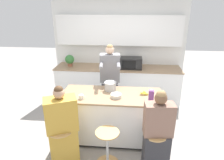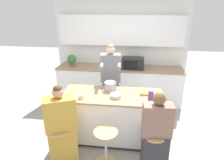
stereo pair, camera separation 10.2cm
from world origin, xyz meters
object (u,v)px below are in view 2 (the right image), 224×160
object	(u,v)px
bar_stool_leftmost	(61,144)
potted_plant	(72,59)
fruit_bowl	(116,96)
coffee_cup_near	(81,96)
cooking_pot	(111,86)
kitchen_island	(111,116)
person_wrapped_blanket	(62,127)
bar_stool_rightmost	(153,149)
person_seated_near	(156,136)
microwave	(133,63)
person_cooking	(111,85)
juice_carton	(151,97)
bar_stool_center	(106,147)
banana_bunch	(144,94)

from	to	relation	value
bar_stool_leftmost	potted_plant	world-z (taller)	potted_plant
fruit_bowl	coffee_cup_near	size ratio (longest dim) A/B	1.71
cooking_pot	kitchen_island	bearing A→B (deg)	-77.53
bar_stool_leftmost	person_wrapped_blanket	bearing A→B (deg)	59.23
person_wrapped_blanket	kitchen_island	bearing A→B (deg)	20.41
bar_stool_rightmost	fruit_bowl	bearing A→B (deg)	138.62
cooking_pot	person_seated_near	bearing A→B (deg)	-47.57
cooking_pot	microwave	world-z (taller)	microwave
person_cooking	juice_carton	bearing A→B (deg)	-54.47
bar_stool_leftmost	person_wrapped_blanket	distance (m)	0.29
potted_plant	bar_stool_center	bearing A→B (deg)	-61.91
microwave	cooking_pot	bearing A→B (deg)	-105.24
coffee_cup_near	potted_plant	xyz separation A→B (m)	(-0.74, 1.85, 0.13)
bar_stool_center	cooking_pot	distance (m)	1.12
bar_stool_leftmost	bar_stool_center	xyz separation A→B (m)	(0.73, 0.02, 0.00)
person_wrapped_blanket	fruit_bowl	distance (m)	1.04
juice_carton	cooking_pot	bearing A→B (deg)	150.21
kitchen_island	potted_plant	xyz separation A→B (m)	(-1.25, 1.63, 0.63)
bar_stool_leftmost	fruit_bowl	world-z (taller)	fruit_bowl
person_seated_near	banana_bunch	distance (m)	0.84
person_wrapped_blanket	person_seated_near	world-z (taller)	person_wrapped_blanket
bar_stool_center	bar_stool_rightmost	xyz separation A→B (m)	(0.73, 0.03, 0.00)
bar_stool_leftmost	person_cooking	bearing A→B (deg)	65.44
person_cooking	person_wrapped_blanket	world-z (taller)	person_cooking
kitchen_island	microwave	distance (m)	1.72
person_wrapped_blanket	coffee_cup_near	size ratio (longest dim) A/B	12.05
bar_stool_leftmost	person_seated_near	bearing A→B (deg)	1.56
potted_plant	person_cooking	bearing A→B (deg)	-40.08
bar_stool_leftmost	juice_carton	xyz separation A→B (m)	(1.41, 0.50, 0.69)
person_cooking	fruit_bowl	world-z (taller)	person_cooking
bar_stool_center	coffee_cup_near	world-z (taller)	coffee_cup_near
bar_stool_rightmost	person_seated_near	world-z (taller)	person_seated_near
person_wrapped_blanket	banana_bunch	bearing A→B (deg)	6.09
person_wrapped_blanket	banana_bunch	distance (m)	1.52
bar_stool_center	potted_plant	world-z (taller)	potted_plant
bar_stool_rightmost	banana_bunch	xyz separation A→B (m)	(-0.15, 0.73, 0.61)
banana_bunch	potted_plant	size ratio (longest dim) A/B	0.62
cooking_pot	banana_bunch	distance (m)	0.64
coffee_cup_near	person_wrapped_blanket	bearing A→B (deg)	-114.04
person_seated_near	kitchen_island	bearing A→B (deg)	132.41
bar_stool_center	person_wrapped_blanket	distance (m)	0.77
coffee_cup_near	bar_stool_leftmost	bearing A→B (deg)	-114.61
bar_stool_rightmost	person_seated_near	distance (m)	0.27
juice_carton	microwave	bearing A→B (deg)	100.74
coffee_cup_near	potted_plant	bearing A→B (deg)	111.89
person_wrapped_blanket	cooking_pot	xyz separation A→B (m)	(0.67, 0.88, 0.37)
bar_stool_center	potted_plant	size ratio (longest dim) A/B	2.10
microwave	bar_stool_rightmost	bearing A→B (deg)	-80.03
kitchen_island	bar_stool_center	distance (m)	0.72
microwave	potted_plant	world-z (taller)	potted_plant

